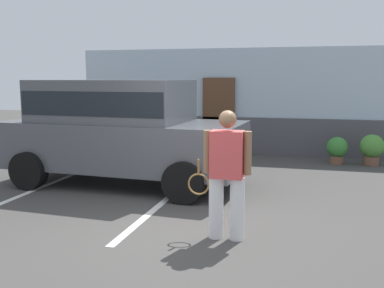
# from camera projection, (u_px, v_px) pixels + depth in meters

# --- Properties ---
(ground_plane) EXTENTS (40.00, 40.00, 0.00)m
(ground_plane) POSITION_uv_depth(u_px,v_px,m) (174.00, 233.00, 6.07)
(ground_plane) COLOR #423F3D
(parking_stripe_0) EXTENTS (0.12, 4.40, 0.01)m
(parking_stripe_0) POSITION_uv_depth(u_px,v_px,m) (32.00, 191.00, 8.32)
(parking_stripe_0) COLOR silver
(parking_stripe_0) RESTS_ON ground_plane
(parking_stripe_1) EXTENTS (0.12, 4.40, 0.01)m
(parking_stripe_1) POSITION_uv_depth(u_px,v_px,m) (165.00, 201.00, 7.66)
(parking_stripe_1) COLOR silver
(parking_stripe_1) RESTS_ON ground_plane
(house_frontage) EXTENTS (9.61, 0.40, 2.90)m
(house_frontage) POSITION_uv_depth(u_px,v_px,m) (246.00, 104.00, 12.41)
(house_frontage) COLOR silver
(house_frontage) RESTS_ON ground_plane
(parked_suv) EXTENTS (4.70, 2.38, 2.05)m
(parked_suv) POSITION_uv_depth(u_px,v_px,m) (120.00, 127.00, 8.75)
(parked_suv) COLOR #4C4F54
(parked_suv) RESTS_ON ground_plane
(tennis_player_man) EXTENTS (0.88, 0.26, 1.68)m
(tennis_player_man) POSITION_uv_depth(u_px,v_px,m) (227.00, 173.00, 5.74)
(tennis_player_man) COLOR white
(tennis_player_man) RESTS_ON ground_plane
(potted_plant_by_porch) EXTENTS (0.51, 0.51, 0.67)m
(potted_plant_by_porch) POSITION_uv_depth(u_px,v_px,m) (337.00, 149.00, 10.92)
(potted_plant_by_porch) COLOR brown
(potted_plant_by_porch) RESTS_ON ground_plane
(potted_plant_secondary) EXTENTS (0.57, 0.57, 0.75)m
(potted_plant_secondary) POSITION_uv_depth(u_px,v_px,m) (372.00, 148.00, 10.75)
(potted_plant_secondary) COLOR brown
(potted_plant_secondary) RESTS_ON ground_plane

